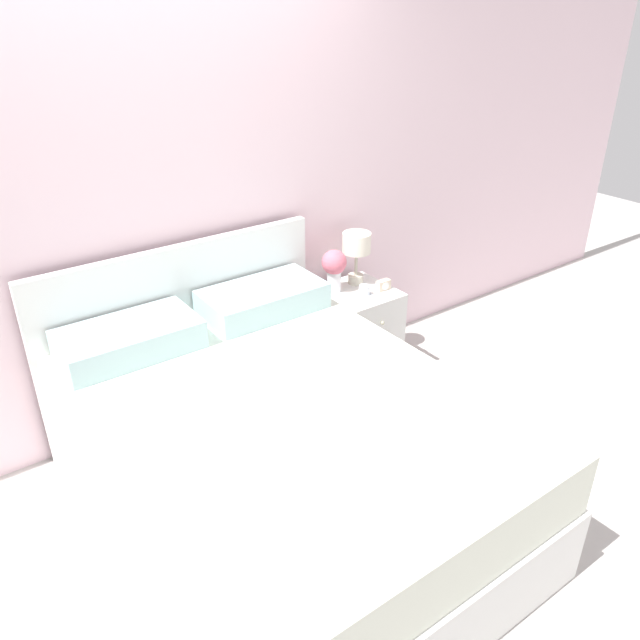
# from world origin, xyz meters

# --- Properties ---
(ground_plane) EXTENTS (12.00, 12.00, 0.00)m
(ground_plane) POSITION_xyz_m (0.00, 0.00, 0.00)
(ground_plane) COLOR #BCB7B2
(wall_back) EXTENTS (8.00, 0.06, 2.60)m
(wall_back) POSITION_xyz_m (0.00, 0.07, 1.30)
(wall_back) COLOR silver
(wall_back) RESTS_ON ground_plane
(bed) EXTENTS (1.59, 2.04, 1.03)m
(bed) POSITION_xyz_m (0.00, -0.96, 0.34)
(bed) COLOR white
(bed) RESTS_ON ground_plane
(nightstand) EXTENTS (0.41, 0.46, 0.57)m
(nightstand) POSITION_xyz_m (1.06, -0.24, 0.29)
(nightstand) COLOR white
(nightstand) RESTS_ON ground_plane
(table_lamp) EXTENTS (0.17, 0.17, 0.33)m
(table_lamp) POSITION_xyz_m (1.11, -0.14, 0.81)
(table_lamp) COLOR beige
(table_lamp) RESTS_ON nightstand
(flower_vase) EXTENTS (0.15, 0.15, 0.26)m
(flower_vase) POSITION_xyz_m (0.93, -0.16, 0.73)
(flower_vase) COLOR white
(flower_vase) RESTS_ON nightstand
(teacup) EXTENTS (0.11, 0.11, 0.06)m
(teacup) POSITION_xyz_m (1.04, -0.31, 0.60)
(teacup) COLOR white
(teacup) RESTS_ON nightstand
(alarm_clock) EXTENTS (0.09, 0.05, 0.06)m
(alarm_clock) POSITION_xyz_m (1.18, -0.32, 0.60)
(alarm_clock) COLOR beige
(alarm_clock) RESTS_ON nightstand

